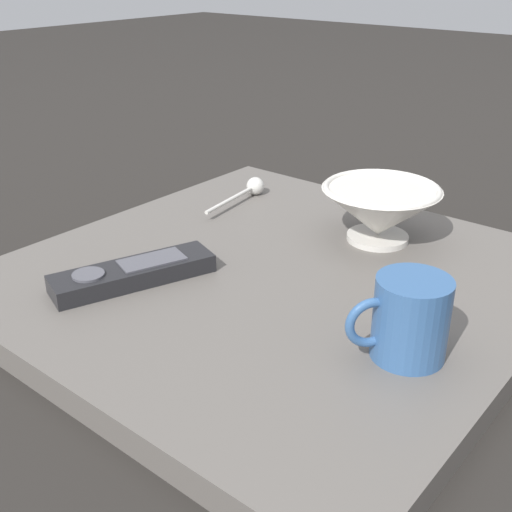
# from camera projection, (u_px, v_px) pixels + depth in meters

# --- Properties ---
(ground_plane) EXTENTS (6.00, 6.00, 0.00)m
(ground_plane) POSITION_uv_depth(u_px,v_px,m) (275.00, 293.00, 0.81)
(ground_plane) COLOR black
(table) EXTENTS (0.61, 0.61, 0.03)m
(table) POSITION_uv_depth(u_px,v_px,m) (276.00, 282.00, 0.80)
(table) COLOR #5B5651
(table) RESTS_ON ground
(cereal_bowl) EXTENTS (0.16, 0.16, 0.08)m
(cereal_bowl) POSITION_uv_depth(u_px,v_px,m) (380.00, 211.00, 0.86)
(cereal_bowl) COLOR beige
(cereal_bowl) RESTS_ON table
(coffee_mug) EXTENTS (0.09, 0.08, 0.08)m
(coffee_mug) POSITION_uv_depth(u_px,v_px,m) (409.00, 319.00, 0.61)
(coffee_mug) COLOR #33598C
(coffee_mug) RESTS_ON table
(teaspoon) EXTENTS (0.15, 0.04, 0.03)m
(teaspoon) POSITION_uv_depth(u_px,v_px,m) (252.00, 188.00, 1.03)
(teaspoon) COLOR silver
(teaspoon) RESTS_ON table
(tv_remote_near) EXTENTS (0.20, 0.12, 0.02)m
(tv_remote_near) POSITION_uv_depth(u_px,v_px,m) (133.00, 273.00, 0.76)
(tv_remote_near) COLOR black
(tv_remote_near) RESTS_ON table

